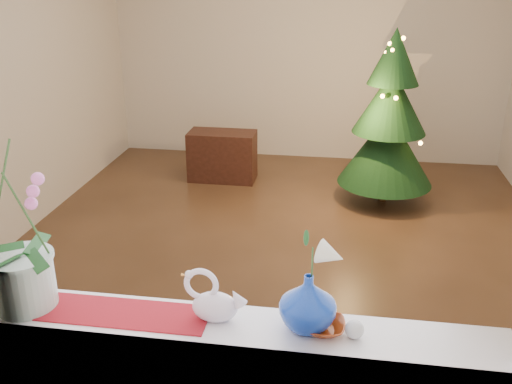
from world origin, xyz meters
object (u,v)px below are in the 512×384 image
orchid_pot (14,221)px  xmas_tree (389,119)px  swan (215,296)px  paperweight (354,329)px  side_table (222,156)px  amber_dish (323,327)px  blue_vase (308,298)px

orchid_pot → xmas_tree: xmas_tree is taller
swan → paperweight: (0.52, -0.03, -0.07)m
xmas_tree → swan: bearing=-103.8°
paperweight → side_table: paperweight is taller
swan → side_table: bearing=108.7°
swan → orchid_pot: bearing=-171.3°
xmas_tree → side_table: 1.82m
amber_dish → blue_vase: bearing=168.9°
swan → paperweight: 0.53m
blue_vase → paperweight: 0.20m
orchid_pot → amber_dish: orchid_pot is taller
amber_dish → xmas_tree: xmas_tree is taller
side_table → swan: bearing=-78.1°
xmas_tree → amber_dish: bearing=-97.4°
paperweight → swan: bearing=176.2°
orchid_pot → amber_dish: (1.17, 0.01, -0.35)m
blue_vase → xmas_tree: xmas_tree is taller
xmas_tree → side_table: size_ratio=2.35×
amber_dish → orchid_pot: bearing=-179.4°
swan → xmas_tree: (0.87, 3.57, -0.19)m
side_table → amber_dish: bearing=-72.5°
orchid_pot → side_table: (-0.06, 3.94, -1.03)m
amber_dish → xmas_tree: bearing=82.6°
xmas_tree → side_table: bearing=168.5°
swan → xmas_tree: xmas_tree is taller
orchid_pot → blue_vase: (1.11, 0.02, -0.24)m
orchid_pot → blue_vase: orchid_pot is taller
xmas_tree → blue_vase: bearing=-98.3°
amber_dish → side_table: size_ratio=0.20×
blue_vase → side_table: 4.16m
blue_vase → xmas_tree: bearing=81.7°
paperweight → side_table: size_ratio=0.10×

